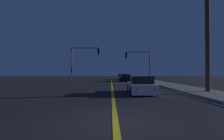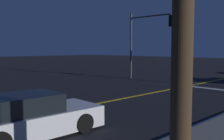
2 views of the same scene
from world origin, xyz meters
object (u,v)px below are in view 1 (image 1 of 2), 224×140
at_px(utility_pole_right, 207,29).
at_px(car_following_oncoming_black, 125,78).
at_px(car_distant_tail_silver, 122,77).
at_px(street_sign_corner, 152,72).
at_px(car_far_approaching_white, 141,86).
at_px(traffic_signal_far_left, 82,58).
at_px(traffic_signal_near_right, 141,60).

bearing_deg(utility_pole_right, car_following_oncoming_black, 104.75).
relative_size(car_distant_tail_silver, street_sign_corner, 1.87).
xyz_separation_m(car_distant_tail_silver, car_following_oncoming_black, (0.10, -7.92, -0.00)).
height_order(car_following_oncoming_black, street_sign_corner, street_sign_corner).
bearing_deg(car_far_approaching_white, car_distant_tail_silver, 91.14).
bearing_deg(utility_pole_right, traffic_signal_far_left, 130.48).
relative_size(traffic_signal_near_right, utility_pole_right, 0.55).
bearing_deg(traffic_signal_near_right, street_sign_corner, 113.61).
relative_size(car_distant_tail_silver, car_far_approaching_white, 1.03).
distance_m(car_distant_tail_silver, car_far_approaching_white, 26.60).
bearing_deg(car_far_approaching_white, street_sign_corner, 75.04).
height_order(car_far_approaching_white, utility_pole_right, utility_pole_right).
relative_size(car_far_approaching_white, traffic_signal_near_right, 0.81).
height_order(traffic_signal_far_left, utility_pole_right, utility_pole_right).
xyz_separation_m(utility_pole_right, street_sign_corner, (-1.40, 12.82, -3.42)).
xyz_separation_m(car_distant_tail_silver, car_far_approaching_white, (-0.20, -26.60, -0.00)).
bearing_deg(utility_pole_right, car_distant_tail_silver, 100.67).
height_order(car_distant_tail_silver, car_following_oncoming_black, same).
xyz_separation_m(car_far_approaching_white, traffic_signal_near_right, (2.59, 15.63, 3.05)).
height_order(traffic_signal_near_right, traffic_signal_far_left, traffic_signal_far_left).
relative_size(traffic_signal_near_right, street_sign_corner, 2.24).
bearing_deg(car_following_oncoming_black, utility_pole_right, -76.56).
relative_size(car_following_oncoming_black, traffic_signal_near_right, 0.78).
relative_size(car_far_approaching_white, traffic_signal_far_left, 0.75).
bearing_deg(street_sign_corner, car_following_oncoming_black, 120.98).
xyz_separation_m(traffic_signal_near_right, traffic_signal_far_left, (-9.51, -1.40, 0.33)).
distance_m(car_far_approaching_white, traffic_signal_near_right, 16.14).
height_order(car_distant_tail_silver, utility_pole_right, utility_pole_right).
height_order(car_following_oncoming_black, car_far_approaching_white, same).
bearing_deg(car_far_approaching_white, car_following_oncoming_black, 90.66).
height_order(traffic_signal_near_right, utility_pole_right, utility_pole_right).
bearing_deg(street_sign_corner, traffic_signal_far_left, 172.57).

